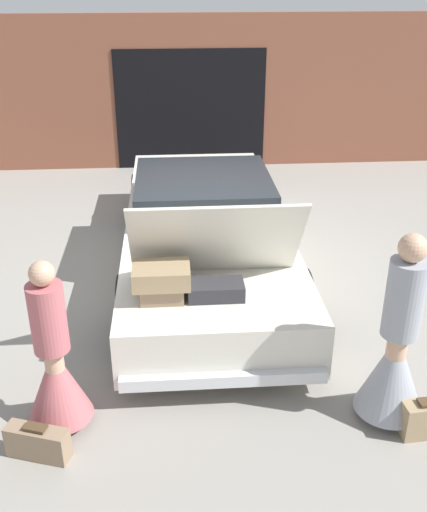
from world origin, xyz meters
The scene contains 7 objects.
ground_plane centered at (0.00, 0.00, 0.00)m, with size 40.00×40.00×0.00m, color gray.
garage_wall_back centered at (0.00, 4.41, 1.39)m, with size 12.00×0.14×2.80m.
car centered at (0.00, 0.01, 0.54)m, with size 1.99×5.41×1.68m.
person_left centered at (-1.42, -2.82, 0.56)m, with size 0.56×0.56×1.56m.
person_right centered at (1.42, -2.94, 0.63)m, with size 0.59×0.59×1.75m.
suitcase_beside_left_person centered at (-1.55, -3.21, 0.14)m, with size 0.54×0.31×0.31m.
suitcase_beside_right_person centered at (1.63, -3.20, 0.16)m, with size 0.37×0.20×0.35m.
Camera 1 is at (-0.41, -6.95, 3.61)m, focal length 42.00 mm.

